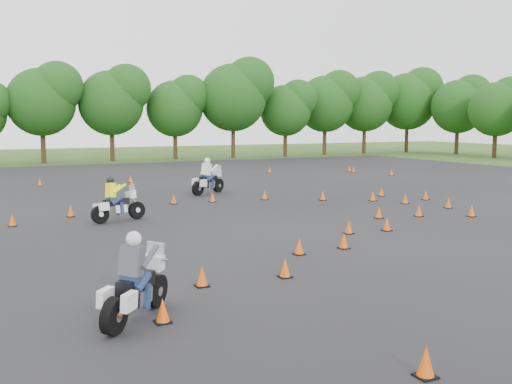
# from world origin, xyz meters

# --- Properties ---
(ground) EXTENTS (140.00, 140.00, 0.00)m
(ground) POSITION_xyz_m (0.00, 0.00, 0.00)
(ground) COLOR #2D5119
(ground) RESTS_ON ground
(asphalt_pad) EXTENTS (62.00, 62.00, 0.00)m
(asphalt_pad) POSITION_xyz_m (0.00, 6.00, 0.01)
(asphalt_pad) COLOR black
(asphalt_pad) RESTS_ON ground
(treeline) EXTENTS (86.98, 31.96, 10.78)m
(treeline) POSITION_xyz_m (3.19, 35.36, 4.65)
(treeline) COLOR #194413
(treeline) RESTS_ON ground
(traffic_cones) EXTENTS (36.87, 33.44, 0.45)m
(traffic_cones) POSITION_xyz_m (-0.14, 5.58, 0.23)
(traffic_cones) COLOR #E15009
(traffic_cones) RESTS_ON asphalt_pad
(rider_grey) EXTENTS (2.08, 2.14, 1.76)m
(rider_grey) POSITION_xyz_m (-6.61, -4.15, 0.89)
(rider_grey) COLOR #404348
(rider_grey) RESTS_ON ground
(rider_yellow) EXTENTS (2.31, 1.26, 1.70)m
(rider_yellow) POSITION_xyz_m (-4.38, 6.82, 0.86)
(rider_yellow) COLOR #FCFF16
(rider_yellow) RESTS_ON ground
(rider_white) EXTENTS (2.50, 1.92, 1.90)m
(rider_white) POSITION_xyz_m (1.68, 13.05, 0.96)
(rider_white) COLOR silver
(rider_white) RESTS_ON ground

